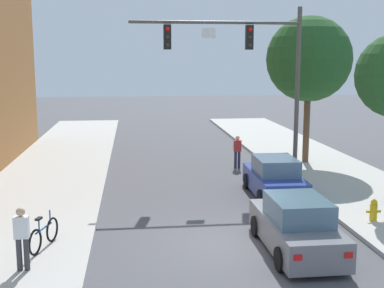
{
  "coord_description": "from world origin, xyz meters",
  "views": [
    {
      "loc": [
        -2.75,
        -14.02,
        5.41
      ],
      "look_at": [
        -0.39,
        6.0,
        2.0
      ],
      "focal_mm": 47.28,
      "sensor_mm": 36.0,
      "label": 1
    }
  ],
  "objects_px": {
    "traffic_signal_mast": "(250,59)",
    "pedestrian_sidewalk_left_walker": "(22,236)",
    "pedestrian_crossing_road": "(237,150)",
    "fire_hydrant": "(374,210)",
    "bicycle_leaning": "(44,235)",
    "car_lead_blue": "(274,179)",
    "street_tree_second": "(309,59)",
    "car_following_grey": "(296,227)"
  },
  "relations": [
    {
      "from": "pedestrian_sidewalk_left_walker",
      "to": "pedestrian_crossing_road",
      "type": "height_order",
      "value": "pedestrian_sidewalk_left_walker"
    },
    {
      "from": "car_following_grey",
      "to": "pedestrian_crossing_road",
      "type": "height_order",
      "value": "pedestrian_crossing_road"
    },
    {
      "from": "traffic_signal_mast",
      "to": "bicycle_leaning",
      "type": "distance_m",
      "value": 12.19
    },
    {
      "from": "pedestrian_crossing_road",
      "to": "fire_hydrant",
      "type": "distance_m",
      "value": 9.54
    },
    {
      "from": "pedestrian_crossing_road",
      "to": "street_tree_second",
      "type": "relative_size",
      "value": 0.22
    },
    {
      "from": "car_following_grey",
      "to": "street_tree_second",
      "type": "distance_m",
      "value": 13.16
    },
    {
      "from": "fire_hydrant",
      "to": "pedestrian_sidewalk_left_walker",
      "type": "bearing_deg",
      "value": -165.44
    },
    {
      "from": "car_lead_blue",
      "to": "fire_hydrant",
      "type": "height_order",
      "value": "car_lead_blue"
    },
    {
      "from": "car_following_grey",
      "to": "bicycle_leaning",
      "type": "xyz_separation_m",
      "value": [
        -7.07,
        0.69,
        -0.18
      ]
    },
    {
      "from": "traffic_signal_mast",
      "to": "car_lead_blue",
      "type": "xyz_separation_m",
      "value": [
        0.34,
        -3.08,
        -4.67
      ]
    },
    {
      "from": "pedestrian_sidewalk_left_walker",
      "to": "street_tree_second",
      "type": "distance_m",
      "value": 17.5
    },
    {
      "from": "bicycle_leaning",
      "to": "fire_hydrant",
      "type": "distance_m",
      "value": 10.42
    },
    {
      "from": "car_following_grey",
      "to": "pedestrian_sidewalk_left_walker",
      "type": "bearing_deg",
      "value": -173.72
    },
    {
      "from": "street_tree_second",
      "to": "pedestrian_crossing_road",
      "type": "bearing_deg",
      "value": -173.31
    },
    {
      "from": "pedestrian_crossing_road",
      "to": "street_tree_second",
      "type": "bearing_deg",
      "value": 6.69
    },
    {
      "from": "car_following_grey",
      "to": "pedestrian_sidewalk_left_walker",
      "type": "xyz_separation_m",
      "value": [
        -7.33,
        -0.81,
        0.34
      ]
    },
    {
      "from": "pedestrian_crossing_road",
      "to": "fire_hydrant",
      "type": "height_order",
      "value": "pedestrian_crossing_road"
    },
    {
      "from": "car_following_grey",
      "to": "traffic_signal_mast",
      "type": "bearing_deg",
      "value": 85.78
    },
    {
      "from": "pedestrian_crossing_road",
      "to": "bicycle_leaning",
      "type": "relative_size",
      "value": 0.96
    },
    {
      "from": "pedestrian_crossing_road",
      "to": "street_tree_second",
      "type": "distance_m",
      "value": 5.8
    },
    {
      "from": "street_tree_second",
      "to": "car_lead_blue",
      "type": "bearing_deg",
      "value": -119.55
    },
    {
      "from": "bicycle_leaning",
      "to": "fire_hydrant",
      "type": "xyz_separation_m",
      "value": [
        10.34,
        1.26,
        -0.03
      ]
    },
    {
      "from": "traffic_signal_mast",
      "to": "car_following_grey",
      "type": "bearing_deg",
      "value": -94.22
    },
    {
      "from": "traffic_signal_mast",
      "to": "car_lead_blue",
      "type": "relative_size",
      "value": 1.77
    },
    {
      "from": "pedestrian_sidewalk_left_walker",
      "to": "street_tree_second",
      "type": "relative_size",
      "value": 0.22
    },
    {
      "from": "pedestrian_sidewalk_left_walker",
      "to": "fire_hydrant",
      "type": "height_order",
      "value": "pedestrian_sidewalk_left_walker"
    },
    {
      "from": "street_tree_second",
      "to": "car_following_grey",
      "type": "bearing_deg",
      "value": -110.43
    },
    {
      "from": "car_lead_blue",
      "to": "pedestrian_sidewalk_left_walker",
      "type": "distance_m",
      "value": 10.56
    },
    {
      "from": "fire_hydrant",
      "to": "street_tree_second",
      "type": "distance_m",
      "value": 10.8
    },
    {
      "from": "car_lead_blue",
      "to": "bicycle_leaning",
      "type": "height_order",
      "value": "car_lead_blue"
    },
    {
      "from": "pedestrian_sidewalk_left_walker",
      "to": "traffic_signal_mast",
      "type": "bearing_deg",
      "value": 50.25
    },
    {
      "from": "traffic_signal_mast",
      "to": "fire_hydrant",
      "type": "distance_m",
      "value": 8.8
    },
    {
      "from": "traffic_signal_mast",
      "to": "fire_hydrant",
      "type": "relative_size",
      "value": 10.51
    },
    {
      "from": "car_lead_blue",
      "to": "pedestrian_crossing_road",
      "type": "distance_m",
      "value": 5.42
    },
    {
      "from": "traffic_signal_mast",
      "to": "street_tree_second",
      "type": "height_order",
      "value": "traffic_signal_mast"
    },
    {
      "from": "pedestrian_sidewalk_left_walker",
      "to": "bicycle_leaning",
      "type": "distance_m",
      "value": 1.61
    },
    {
      "from": "car_following_grey",
      "to": "pedestrian_sidewalk_left_walker",
      "type": "relative_size",
      "value": 2.59
    },
    {
      "from": "traffic_signal_mast",
      "to": "car_lead_blue",
      "type": "distance_m",
      "value": 5.6
    },
    {
      "from": "pedestrian_crossing_road",
      "to": "pedestrian_sidewalk_left_walker",
      "type": "bearing_deg",
      "value": -123.73
    },
    {
      "from": "car_following_grey",
      "to": "pedestrian_crossing_road",
      "type": "xyz_separation_m",
      "value": [
        0.63,
        11.1,
        0.19
      ]
    },
    {
      "from": "traffic_signal_mast",
      "to": "pedestrian_sidewalk_left_walker",
      "type": "height_order",
      "value": "traffic_signal_mast"
    },
    {
      "from": "pedestrian_sidewalk_left_walker",
      "to": "bicycle_leaning",
      "type": "height_order",
      "value": "pedestrian_sidewalk_left_walker"
    }
  ]
}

